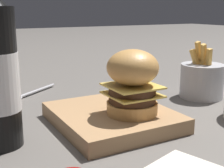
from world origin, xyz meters
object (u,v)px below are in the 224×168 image
at_px(fries_basket, 201,79).
at_px(burger, 132,82).
at_px(serving_board, 112,117).
at_px(spoon, 23,96).

bearing_deg(fries_basket, burger, 110.05).
relative_size(serving_board, fries_basket, 1.64).
height_order(fries_basket, spoon, fries_basket).
relative_size(serving_board, spoon, 1.48).
bearing_deg(serving_board, fries_basket, -77.93).
distance_m(serving_board, fries_basket, 0.29).
bearing_deg(fries_basket, spoon, 62.87).
distance_m(burger, fries_basket, 0.28).
xyz_separation_m(burger, fries_basket, (0.09, -0.26, -0.04)).
relative_size(burger, fries_basket, 0.85).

